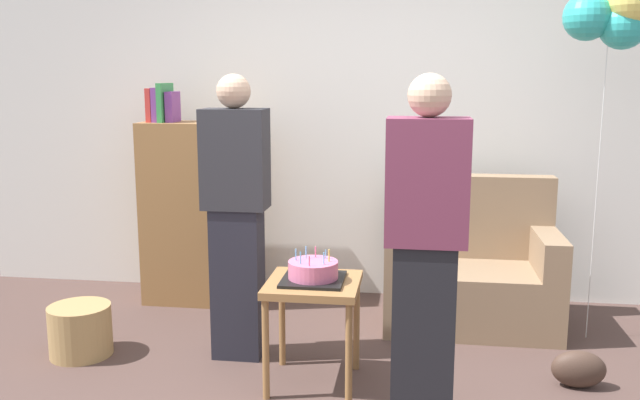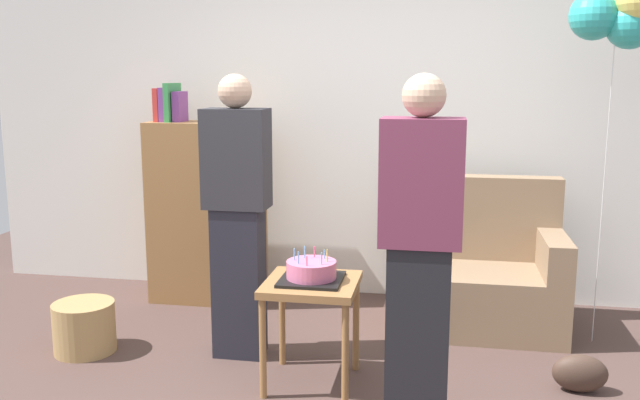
# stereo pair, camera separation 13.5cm
# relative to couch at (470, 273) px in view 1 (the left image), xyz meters

# --- Properties ---
(wall_back) EXTENTS (6.00, 0.10, 2.70)m
(wall_back) POSITION_rel_couch_xyz_m (-0.73, 0.57, 1.01)
(wall_back) COLOR silver
(wall_back) RESTS_ON ground_plane
(couch) EXTENTS (1.10, 0.70, 0.96)m
(couch) POSITION_rel_couch_xyz_m (0.00, 0.00, 0.00)
(couch) COLOR #8C7054
(couch) RESTS_ON ground_plane
(bookshelf) EXTENTS (0.80, 0.36, 1.57)m
(bookshelf) POSITION_rel_couch_xyz_m (-1.90, 0.17, 0.33)
(bookshelf) COLOR olive
(bookshelf) RESTS_ON ground_plane
(side_table) EXTENTS (0.48, 0.48, 0.57)m
(side_table) POSITION_rel_couch_xyz_m (-0.89, -1.06, 0.14)
(side_table) COLOR olive
(side_table) RESTS_ON ground_plane
(birthday_cake) EXTENTS (0.32, 0.32, 0.17)m
(birthday_cake) POSITION_rel_couch_xyz_m (-0.89, -1.06, 0.28)
(birthday_cake) COLOR black
(birthday_cake) RESTS_ON side_table
(person_blowing_candles) EXTENTS (0.36, 0.22, 1.63)m
(person_blowing_candles) POSITION_rel_couch_xyz_m (-1.37, -0.75, 0.49)
(person_blowing_candles) COLOR #23232D
(person_blowing_candles) RESTS_ON ground_plane
(person_holding_cake) EXTENTS (0.36, 0.22, 1.63)m
(person_holding_cake) POSITION_rel_couch_xyz_m (-0.32, -1.44, 0.49)
(person_holding_cake) COLOR black
(person_holding_cake) RESTS_ON ground_plane
(wicker_basket) EXTENTS (0.36, 0.36, 0.30)m
(wicker_basket) POSITION_rel_couch_xyz_m (-2.29, -0.88, -0.19)
(wicker_basket) COLOR #A88451
(wicker_basket) RESTS_ON ground_plane
(handbag) EXTENTS (0.28, 0.14, 0.20)m
(handbag) POSITION_rel_couch_xyz_m (0.50, -0.91, -0.24)
(handbag) COLOR #473328
(handbag) RESTS_ON ground_plane
(balloon_bunch) EXTENTS (0.52, 0.35, 2.19)m
(balloon_bunch) POSITION_rel_couch_xyz_m (0.74, -0.20, 1.63)
(balloon_bunch) COLOR silver
(balloon_bunch) RESTS_ON ground_plane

